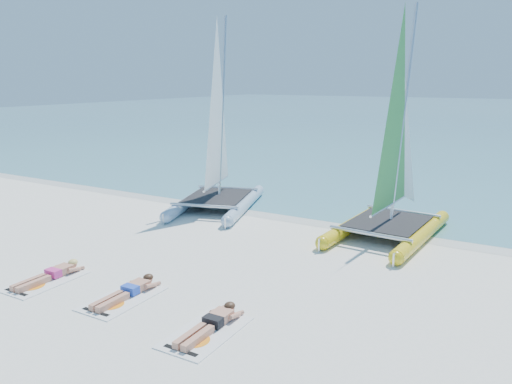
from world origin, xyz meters
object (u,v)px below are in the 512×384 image
at_px(catamaran_blue, 217,150).
at_px(towel_c, 206,332).
at_px(catamaran_yellow, 397,160).
at_px(sunbather_c, 212,322).
at_px(sunbather_a, 52,274).
at_px(towel_b, 123,298).
at_px(sunbather_b, 129,290).
at_px(towel_a, 45,281).

distance_m(catamaran_blue, towel_c, 9.50).
xyz_separation_m(catamaran_blue, catamaran_yellow, (6.33, 0.24, 0.10)).
distance_m(catamaran_blue, catamaran_yellow, 6.34).
distance_m(catamaran_blue, sunbather_c, 9.32).
height_order(catamaran_yellow, sunbather_c, catamaran_yellow).
bearing_deg(towel_c, catamaran_yellow, 80.57).
bearing_deg(towel_c, sunbather_a, 176.29).
xyz_separation_m(catamaran_blue, towel_b, (2.61, -7.49, -2.10)).
relative_size(catamaran_blue, sunbather_b, 4.09).
height_order(towel_b, sunbather_c, sunbather_c).
xyz_separation_m(towel_c, sunbather_c, (0.00, 0.19, 0.11)).
height_order(sunbather_a, towel_b, sunbather_a).
xyz_separation_m(sunbather_a, sunbather_c, (4.64, -0.11, 0.00)).
bearing_deg(sunbather_a, sunbather_b, 5.02).
distance_m(towel_a, towel_c, 4.64).
relative_size(towel_a, sunbather_b, 1.07).
xyz_separation_m(towel_b, sunbather_b, (0.00, 0.19, 0.11)).
relative_size(catamaran_blue, towel_c, 3.81).
height_order(towel_b, sunbather_b, sunbather_b).
bearing_deg(sunbather_a, catamaran_yellow, 52.34).
bearing_deg(towel_c, towel_b, 172.70).
bearing_deg(catamaran_yellow, towel_c, -95.39).
relative_size(catamaran_blue, towel_a, 3.81).
distance_m(catamaran_blue, towel_b, 8.20).
height_order(catamaran_yellow, sunbather_b, catamaran_yellow).
xyz_separation_m(sunbather_a, towel_b, (2.25, 0.01, -0.11)).
relative_size(catamaran_yellow, towel_c, 3.79).
height_order(towel_a, towel_b, same).
height_order(catamaran_blue, sunbather_a, catamaran_blue).
height_order(catamaran_blue, sunbather_c, catamaran_blue).
height_order(sunbather_a, sunbather_b, same).
distance_m(towel_a, sunbather_b, 2.28).
relative_size(towel_b, sunbather_b, 1.07).
relative_size(sunbather_a, towel_c, 0.93).
height_order(catamaran_blue, catamaran_yellow, catamaran_blue).
bearing_deg(sunbather_a, towel_a, -90.00).
xyz_separation_m(catamaran_yellow, towel_c, (-1.34, -8.04, -2.20)).
bearing_deg(towel_a, sunbather_a, 90.00).
bearing_deg(catamaran_yellow, sunbather_c, -95.61).
bearing_deg(towel_c, towel_a, 178.66).
xyz_separation_m(towel_b, towel_c, (2.39, -0.31, 0.00)).
height_order(towel_a, sunbather_b, sunbather_b).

